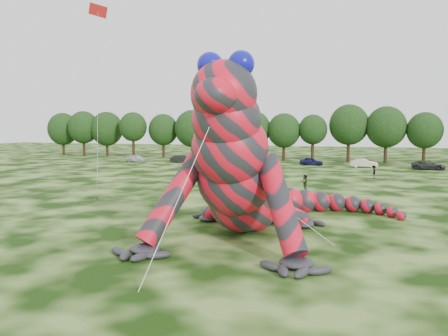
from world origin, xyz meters
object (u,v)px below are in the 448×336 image
tree_0 (63,134)px  tree_1 (84,134)px  flying_kite (98,26)px  tree_7 (253,136)px  tree_11 (386,135)px  spectator_1 (236,174)px  tree_10 (349,133)px  tree_6 (216,135)px  car_0 (137,158)px  car_3 (257,160)px  tree_4 (163,136)px  car_4 (311,161)px  spectator_0 (215,173)px  tree_9 (313,138)px  tree_12 (424,138)px  tree_5 (192,134)px  car_5 (364,163)px  car_1 (181,159)px  inflatable_gecko (249,148)px  car_2 (208,159)px  spectator_4 (191,164)px  tree_2 (107,134)px  tree_8 (284,137)px  spectator_2 (374,172)px  spectator_5 (305,182)px  tree_3 (133,135)px  car_6 (428,165)px

tree_0 → tree_1: size_ratio=0.97×
flying_kite → tree_7: flying_kite is taller
tree_11 → spectator_1: bearing=-119.3°
tree_10 → tree_6: bearing=-175.7°
tree_1 → car_0: tree_1 is taller
car_3 → spectator_1: (2.58, -23.01, 0.17)m
tree_4 → car_0: (0.01, -11.63, -3.85)m
tree_4 → car_4: (31.31, -9.26, -3.87)m
tree_7 → spectator_0: 32.44m
tree_1 → tree_9: bearing=-0.8°
spectator_0 → spectator_1: spectator_0 is taller
tree_4 → spectator_1: size_ratio=5.02×
tree_0 → tree_12: bearing=-1.1°
flying_kite → tree_1: 63.89m
tree_5 → car_5: 34.98m
car_1 → car_4: bearing=-77.5°
tree_7 → spectator_0: bearing=-84.9°
inflatable_gecko → flying_kite: 17.29m
tree_11 → car_2: tree_11 is taller
tree_5 → tree_6: (5.57, -1.75, -0.15)m
tree_10 → spectator_4: 31.81m
tree_7 → tree_10: 17.58m
tree_2 → tree_5: (19.89, -0.33, 0.08)m
tree_8 → car_0: bearing=-158.7°
tree_2 → tree_12: size_ratio=1.07×
tree_6 → tree_11: size_ratio=0.94×
flying_kite → tree_0: (-43.31, 52.29, -9.83)m
tree_4 → tree_8: 25.48m
car_4 → tree_4: bearing=74.8°
car_5 → spectator_2: bearing=178.7°
tree_5 → spectator_5: bearing=-54.5°
tree_9 → tree_10: size_ratio=0.83×
tree_3 → spectator_4: tree_3 is taller
tree_2 → tree_12: 63.04m
car_3 → car_5: size_ratio=1.21×
tree_12 → car_0: tree_12 is taller
car_1 → spectator_0: spectator_0 is taller
tree_3 → spectator_4: 29.70m
tree_12 → tree_9: bearing=-178.8°
tree_9 → tree_10: tree_10 is taller
tree_1 → tree_11: size_ratio=0.97×
tree_2 → tree_6: tree_2 is taller
tree_10 → car_6: (11.89, -11.48, -4.58)m
tree_9 → car_5: bearing=-45.9°
inflatable_gecko → car_4: inflatable_gecko is taller
tree_2 → car_3: bearing=-16.7°
tree_11 → car_4: (-12.12, -8.74, -4.37)m
tree_5 → tree_6: bearing=-17.5°
flying_kite → spectator_2: bearing=49.3°
spectator_4 → tree_11: bearing=-71.6°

